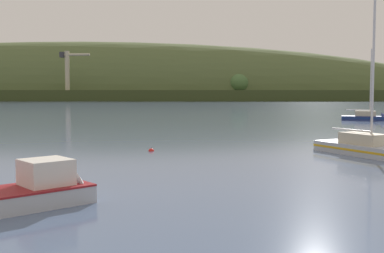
% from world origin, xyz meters
% --- Properties ---
extents(far_shoreline_hill, '(589.46, 128.48, 64.88)m').
position_xyz_m(far_shoreline_hill, '(-49.23, 275.38, 0.21)').
color(far_shoreline_hill, '#35401E').
rests_on(far_shoreline_hill, ground).
extents(dockside_crane, '(14.56, 5.56, 23.92)m').
position_xyz_m(dockside_crane, '(-48.70, 234.89, 11.65)').
color(dockside_crane, '#4C4C51').
rests_on(dockside_crane, ground).
extents(sailboat_near_mooring, '(5.70, 8.89, 14.14)m').
position_xyz_m(sailboat_near_mooring, '(11.70, 32.71, 0.35)').
color(sailboat_near_mooring, '#ADB2BC').
rests_on(sailboat_near_mooring, ground).
extents(sailboat_midwater_white, '(8.27, 5.15, 12.69)m').
position_xyz_m(sailboat_midwater_white, '(30.28, 75.14, 0.30)').
color(sailboat_midwater_white, navy).
rests_on(sailboat_midwater_white, ground).
extents(fishing_boat_moored, '(6.64, 5.94, 4.12)m').
position_xyz_m(fishing_boat_moored, '(-9.06, 18.56, 0.35)').
color(fishing_boat_moored, '#ADB2BC').
rests_on(fishing_boat_moored, ground).
extents(mooring_buoy_midchannel, '(0.44, 0.44, 0.52)m').
position_xyz_m(mooring_buoy_midchannel, '(-4.49, 36.77, 0.00)').
color(mooring_buoy_midchannel, red).
rests_on(mooring_buoy_midchannel, ground).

